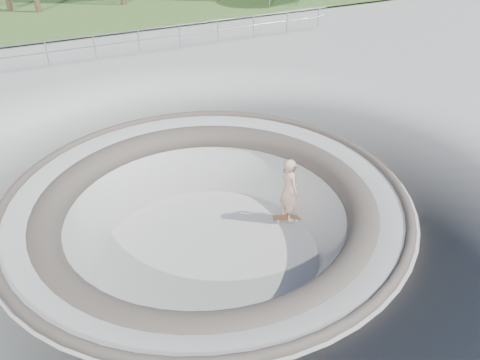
{
  "coord_description": "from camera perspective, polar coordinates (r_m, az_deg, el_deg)",
  "views": [
    {
      "loc": [
        -3.8,
        -9.17,
        6.61
      ],
      "look_at": [
        1.16,
        0.35,
        -0.1
      ],
      "focal_mm": 35.0,
      "sensor_mm": 36.0,
      "label": 1
    }
  ],
  "objects": [
    {
      "name": "ground",
      "position": [
        11.92,
        -4.16,
        -1.74
      ],
      "size": [
        180.0,
        180.0,
        0.0
      ],
      "primitive_type": "plane",
      "color": "#A3A39E",
      "rests_on": "ground"
    },
    {
      "name": "skate_bowl",
      "position": [
        13.03,
        -3.84,
        -8.44
      ],
      "size": [
        14.0,
        14.0,
        4.1
      ],
      "color": "#A3A39E",
      "rests_on": "ground"
    },
    {
      "name": "distant_hills",
      "position": [
        68.15,
        -21.71,
        18.37
      ],
      "size": [
        103.2,
        45.0,
        28.6
      ],
      "color": "olive",
      "rests_on": "ground"
    },
    {
      "name": "safety_railing",
      "position": [
        22.31,
        -17.32,
        15.24
      ],
      "size": [
        25.0,
        0.06,
        1.03
      ],
      "color": "#919498",
      "rests_on": "ground"
    },
    {
      "name": "skateboard",
      "position": [
        14.21,
        5.76,
        -4.61
      ],
      "size": [
        0.86,
        0.57,
        0.09
      ],
      "color": "brown",
      "rests_on": "ground"
    },
    {
      "name": "skater",
      "position": [
        13.63,
        5.99,
        -1.16
      ],
      "size": [
        0.49,
        0.74,
        2.0
      ],
      "primitive_type": "imported",
      "rotation": [
        0.0,
        0.0,
        1.59
      ],
      "color": "tan",
      "rests_on": "skateboard"
    }
  ]
}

